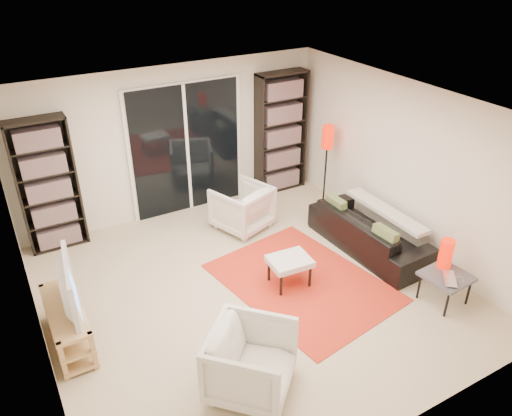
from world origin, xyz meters
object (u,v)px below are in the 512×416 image
(bookshelf_right, at_px, (281,133))
(floor_lamp, at_px, (327,145))
(sofa, at_px, (369,232))
(side_table, at_px, (446,278))
(bookshelf_left, at_px, (48,186))
(ottoman, at_px, (290,262))
(armchair_back, at_px, (242,207))
(tv_stand, at_px, (68,324))
(armchair_front, at_px, (251,362))

(bookshelf_right, height_order, floor_lamp, bookshelf_right)
(sofa, bearing_deg, side_table, 178.69)
(bookshelf_left, distance_m, ottoman, 3.54)
(floor_lamp, bearing_deg, side_table, -94.85)
(armchair_back, bearing_deg, bookshelf_left, -38.66)
(tv_stand, distance_m, floor_lamp, 4.71)
(bookshelf_left, height_order, tv_stand, bookshelf_left)
(armchair_back, distance_m, side_table, 3.13)
(bookshelf_left, distance_m, sofa, 4.61)
(bookshelf_right, distance_m, armchair_front, 4.66)
(bookshelf_right, xyz_separation_m, side_table, (0.09, -3.73, -0.69))
(tv_stand, bearing_deg, bookshelf_left, 82.41)
(bookshelf_right, xyz_separation_m, ottoman, (-1.40, -2.48, -0.71))
(tv_stand, height_order, armchair_front, armchair_front)
(tv_stand, bearing_deg, ottoman, -6.58)
(tv_stand, distance_m, armchair_front, 2.16)
(bookshelf_right, distance_m, side_table, 3.79)
(bookshelf_right, distance_m, tv_stand, 4.74)
(armchair_front, xyz_separation_m, ottoman, (1.28, 1.27, -0.03))
(bookshelf_right, relative_size, tv_stand, 1.83)
(bookshelf_right, relative_size, sofa, 1.08)
(armchair_front, bearing_deg, bookshelf_left, 63.24)
(sofa, distance_m, armchair_front, 3.09)
(bookshelf_left, bearing_deg, sofa, -30.88)
(side_table, bearing_deg, bookshelf_right, 91.31)
(side_table, height_order, floor_lamp, floor_lamp)
(armchair_front, height_order, floor_lamp, floor_lamp)
(armchair_front, bearing_deg, side_table, -43.62)
(bookshelf_right, bearing_deg, armchair_front, -125.54)
(bookshelf_right, bearing_deg, ottoman, -119.49)
(sofa, bearing_deg, floor_lamp, -12.33)
(side_table, bearing_deg, armchair_back, 115.31)
(tv_stand, height_order, side_table, tv_stand)
(tv_stand, height_order, armchair_back, armchair_back)
(bookshelf_right, xyz_separation_m, armchair_front, (-2.68, -3.75, -0.68))
(ottoman, relative_size, side_table, 1.01)
(ottoman, bearing_deg, floor_lamp, 42.70)
(armchair_back, xyz_separation_m, side_table, (1.34, -2.83, 0.00))
(bookshelf_right, bearing_deg, side_table, -88.69)
(armchair_back, bearing_deg, sofa, 112.70)
(floor_lamp, bearing_deg, bookshelf_left, 168.05)
(bookshelf_right, relative_size, side_table, 3.76)
(bookshelf_left, xyz_separation_m, floor_lamp, (4.18, -0.88, 0.09))
(bookshelf_right, height_order, armchair_back, bookshelf_right)
(armchair_back, height_order, side_table, armchair_back)
(tv_stand, xyz_separation_m, side_table, (4.22, -1.56, 0.10))
(bookshelf_right, bearing_deg, floor_lamp, -69.73)
(sofa, relative_size, armchair_front, 2.39)
(sofa, relative_size, side_table, 3.47)
(bookshelf_left, distance_m, armchair_front, 3.97)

